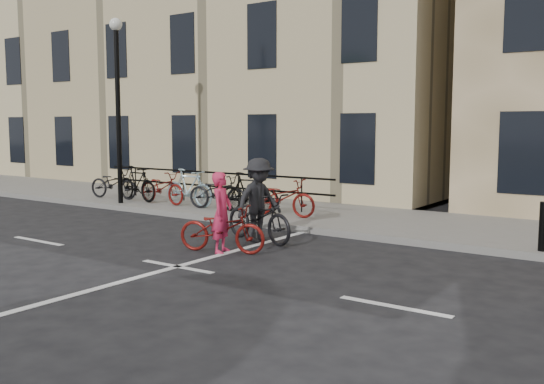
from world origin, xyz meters
The scene contains 9 objects.
ground centered at (0.00, 0.00, 0.00)m, with size 120.00×120.00×0.00m, color black.
sidewalk centered at (-4.00, 6.00, 0.07)m, with size 46.00×4.00×0.15m, color slate.
building_west centered at (-9.00, 13.00, 5.15)m, with size 20.00×10.00×10.00m, color #CCBA8A.
building_far centered at (-26.00, 13.00, 4.65)m, with size 12.00×10.00×9.00m, color #CCBA8A.
lamp_post centered at (-6.50, 4.40, 3.49)m, with size 0.36×0.36×5.28m.
bollard_east centered at (5.00, 4.25, 0.60)m, with size 0.14×0.14×0.90m, color black.
parked_bikes centered at (-4.35, 5.04, 0.64)m, with size 8.30×1.23×1.05m.
cyclist_pink centered at (-0.13, 1.36, 0.54)m, with size 1.83×1.08×1.54m.
cyclist_dark centered at (-0.20, 2.64, 0.69)m, with size 2.07×1.25×1.75m.
Camera 1 is at (7.19, -7.42, 2.44)m, focal length 40.00 mm.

